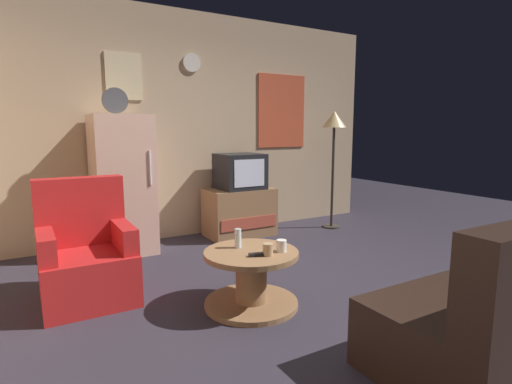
{
  "coord_description": "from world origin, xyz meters",
  "views": [
    {
      "loc": [
        -1.97,
        -2.42,
        1.35
      ],
      "look_at": [
        -0.04,
        0.9,
        0.75
      ],
      "focal_mm": 28.33,
      "sensor_mm": 36.0,
      "label": 1
    }
  ],
  "objects_px": {
    "mug_ceramic_tan": "(268,250)",
    "coffee_table": "(251,279)",
    "standing_lamp": "(334,128)",
    "fridge": "(123,184)",
    "wine_glass": "(238,238)",
    "mug_ceramic_white": "(281,246)",
    "tv_stand": "(239,212)",
    "remote_control": "(259,254)",
    "crt_tv": "(240,171)",
    "armchair": "(86,258)"
  },
  "relations": [
    {
      "from": "standing_lamp",
      "to": "remote_control",
      "type": "xyz_separation_m",
      "value": [
        -2.22,
        -1.78,
        -0.91
      ]
    },
    {
      "from": "mug_ceramic_tan",
      "to": "fridge",
      "type": "bearing_deg",
      "value": 105.52
    },
    {
      "from": "armchair",
      "to": "remote_control",
      "type": "bearing_deg",
      "value": -40.81
    },
    {
      "from": "crt_tv",
      "to": "tv_stand",
      "type": "bearing_deg",
      "value": 174.8
    },
    {
      "from": "mug_ceramic_white",
      "to": "remote_control",
      "type": "xyz_separation_m",
      "value": [
        -0.2,
        -0.01,
        -0.03
      ]
    },
    {
      "from": "mug_ceramic_white",
      "to": "armchair",
      "type": "bearing_deg",
      "value": 144.24
    },
    {
      "from": "tv_stand",
      "to": "remote_control",
      "type": "bearing_deg",
      "value": -114.06
    },
    {
      "from": "crt_tv",
      "to": "standing_lamp",
      "type": "height_order",
      "value": "standing_lamp"
    },
    {
      "from": "tv_stand",
      "to": "standing_lamp",
      "type": "height_order",
      "value": "standing_lamp"
    },
    {
      "from": "tv_stand",
      "to": "wine_glass",
      "type": "bearing_deg",
      "value": -118.03
    },
    {
      "from": "standing_lamp",
      "to": "wine_glass",
      "type": "relative_size",
      "value": 10.6
    },
    {
      "from": "standing_lamp",
      "to": "coffee_table",
      "type": "height_order",
      "value": "standing_lamp"
    },
    {
      "from": "coffee_table",
      "to": "remote_control",
      "type": "distance_m",
      "value": 0.26
    },
    {
      "from": "tv_stand",
      "to": "wine_glass",
      "type": "distance_m",
      "value": 2.02
    },
    {
      "from": "coffee_table",
      "to": "wine_glass",
      "type": "distance_m",
      "value": 0.32
    },
    {
      "from": "fridge",
      "to": "mug_ceramic_tan",
      "type": "xyz_separation_m",
      "value": [
        0.58,
        -2.07,
        -0.27
      ]
    },
    {
      "from": "wine_glass",
      "to": "armchair",
      "type": "height_order",
      "value": "armchair"
    },
    {
      "from": "standing_lamp",
      "to": "mug_ceramic_white",
      "type": "height_order",
      "value": "standing_lamp"
    },
    {
      "from": "standing_lamp",
      "to": "mug_ceramic_tan",
      "type": "distance_m",
      "value": 2.94
    },
    {
      "from": "mug_ceramic_tan",
      "to": "coffee_table",
      "type": "bearing_deg",
      "value": 108.53
    },
    {
      "from": "crt_tv",
      "to": "wine_glass",
      "type": "distance_m",
      "value": 2.04
    },
    {
      "from": "remote_control",
      "to": "mug_ceramic_tan",
      "type": "bearing_deg",
      "value": -4.97
    },
    {
      "from": "standing_lamp",
      "to": "fridge",
      "type": "bearing_deg",
      "value": 174.35
    },
    {
      "from": "fridge",
      "to": "wine_glass",
      "type": "relative_size",
      "value": 11.8
    },
    {
      "from": "fridge",
      "to": "standing_lamp",
      "type": "relative_size",
      "value": 1.11
    },
    {
      "from": "crt_tv",
      "to": "mug_ceramic_white",
      "type": "xyz_separation_m",
      "value": [
        -0.72,
        -2.03,
        -0.34
      ]
    },
    {
      "from": "standing_lamp",
      "to": "mug_ceramic_tan",
      "type": "xyz_separation_m",
      "value": [
        -2.15,
        -1.8,
        -0.88
      ]
    },
    {
      "from": "fridge",
      "to": "crt_tv",
      "type": "height_order",
      "value": "fridge"
    },
    {
      "from": "fridge",
      "to": "tv_stand",
      "type": "relative_size",
      "value": 2.11
    },
    {
      "from": "coffee_table",
      "to": "wine_glass",
      "type": "height_order",
      "value": "wine_glass"
    },
    {
      "from": "tv_stand",
      "to": "coffee_table",
      "type": "xyz_separation_m",
      "value": [
        -0.9,
        -1.91,
        -0.08
      ]
    },
    {
      "from": "crt_tv",
      "to": "mug_ceramic_tan",
      "type": "bearing_deg",
      "value": -112.63
    },
    {
      "from": "wine_glass",
      "to": "armchair",
      "type": "bearing_deg",
      "value": 147.49
    },
    {
      "from": "mug_ceramic_tan",
      "to": "standing_lamp",
      "type": "bearing_deg",
      "value": 39.91
    },
    {
      "from": "coffee_table",
      "to": "mug_ceramic_white",
      "type": "height_order",
      "value": "mug_ceramic_white"
    },
    {
      "from": "standing_lamp",
      "to": "crt_tv",
      "type": "bearing_deg",
      "value": 168.66
    },
    {
      "from": "coffee_table",
      "to": "mug_ceramic_white",
      "type": "distance_m",
      "value": 0.35
    },
    {
      "from": "wine_glass",
      "to": "mug_ceramic_white",
      "type": "relative_size",
      "value": 1.67
    },
    {
      "from": "mug_ceramic_white",
      "to": "tv_stand",
      "type": "bearing_deg",
      "value": 70.73
    },
    {
      "from": "standing_lamp",
      "to": "coffee_table",
      "type": "relative_size",
      "value": 2.21
    },
    {
      "from": "armchair",
      "to": "standing_lamp",
      "type": "bearing_deg",
      "value": 14.79
    },
    {
      "from": "tv_stand",
      "to": "armchair",
      "type": "height_order",
      "value": "armchair"
    },
    {
      "from": "fridge",
      "to": "coffee_table",
      "type": "relative_size",
      "value": 2.46
    },
    {
      "from": "mug_ceramic_tan",
      "to": "armchair",
      "type": "relative_size",
      "value": 0.09
    },
    {
      "from": "tv_stand",
      "to": "mug_ceramic_tan",
      "type": "relative_size",
      "value": 9.33
    },
    {
      "from": "wine_glass",
      "to": "remote_control",
      "type": "distance_m",
      "value": 0.27
    },
    {
      "from": "mug_ceramic_white",
      "to": "mug_ceramic_tan",
      "type": "relative_size",
      "value": 1.0
    },
    {
      "from": "fridge",
      "to": "remote_control",
      "type": "distance_m",
      "value": 2.13
    },
    {
      "from": "crt_tv",
      "to": "armchair",
      "type": "relative_size",
      "value": 0.56
    },
    {
      "from": "standing_lamp",
      "to": "wine_glass",
      "type": "bearing_deg",
      "value": -146.05
    }
  ]
}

